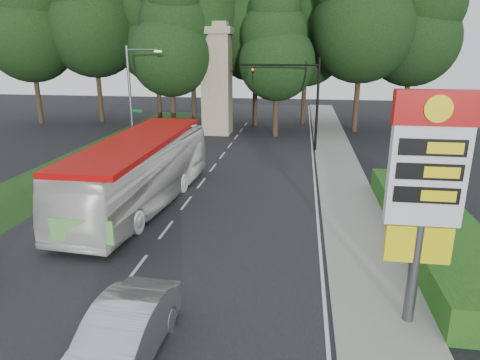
# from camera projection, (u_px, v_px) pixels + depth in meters

# --- Properties ---
(ground) EXTENTS (120.00, 120.00, 0.00)m
(ground) POSITION_uv_depth(u_px,v_px,m) (86.00, 337.00, 12.13)
(ground) COLOR black
(ground) RESTS_ON ground
(road_surface) EXTENTS (14.00, 80.00, 0.02)m
(road_surface) POSITION_uv_depth(u_px,v_px,m) (191.00, 197.00, 23.47)
(road_surface) COLOR black
(road_surface) RESTS_ON ground
(sidewalk_right) EXTENTS (3.00, 80.00, 0.12)m
(sidewalk_right) POSITION_uv_depth(u_px,v_px,m) (349.00, 204.00, 22.31)
(sidewalk_right) COLOR gray
(sidewalk_right) RESTS_ON ground
(grass_verge_left) EXTENTS (5.00, 50.00, 0.02)m
(grass_verge_left) POSITION_uv_depth(u_px,v_px,m) (82.00, 163.00, 30.43)
(grass_verge_left) COLOR #193814
(grass_verge_left) RESTS_ON ground
(hedge) EXTENTS (3.00, 14.00, 1.20)m
(hedge) POSITION_uv_depth(u_px,v_px,m) (433.00, 228.00, 17.96)
(hedge) COLOR #1E4D14
(hedge) RESTS_ON ground
(gas_station_pylon) EXTENTS (2.10, 0.45, 6.85)m
(gas_station_pylon) POSITION_uv_depth(u_px,v_px,m) (426.00, 181.00, 11.45)
(gas_station_pylon) COLOR #59595E
(gas_station_pylon) RESTS_ON ground
(traffic_signal_mast) EXTENTS (6.10, 0.35, 7.20)m
(traffic_signal_mast) POSITION_uv_depth(u_px,v_px,m) (301.00, 91.00, 32.66)
(traffic_signal_mast) COLOR black
(traffic_signal_mast) RESTS_ON ground
(streetlight_signs) EXTENTS (2.75, 0.98, 8.00)m
(streetlight_signs) POSITION_uv_depth(u_px,v_px,m) (133.00, 94.00, 32.57)
(streetlight_signs) COLOR #59595E
(streetlight_signs) RESTS_ON ground
(monument) EXTENTS (3.00, 3.00, 10.05)m
(monument) POSITION_uv_depth(u_px,v_px,m) (217.00, 79.00, 39.25)
(monument) COLOR gray
(monument) RESTS_ON ground
(tree_far_west) EXTENTS (8.96, 8.96, 17.60)m
(tree_far_west) POSITION_uv_depth(u_px,v_px,m) (27.00, 18.00, 43.13)
(tree_far_west) COLOR #2D2116
(tree_far_west) RESTS_ON ground
(tree_west_mid) EXTENTS (9.80, 9.80, 19.25)m
(tree_west_mid) POSITION_uv_depth(u_px,v_px,m) (92.00, 8.00, 43.91)
(tree_west_mid) COLOR #2D2116
(tree_west_mid) RESTS_ON ground
(tree_west_near) EXTENTS (8.40, 8.40, 16.50)m
(tree_west_near) POSITION_uv_depth(u_px,v_px,m) (155.00, 26.00, 45.49)
(tree_west_near) COLOR #2D2116
(tree_west_near) RESTS_ON ground
(tree_center_left) EXTENTS (10.08, 10.08, 19.80)m
(tree_center_left) POSITION_uv_depth(u_px,v_px,m) (191.00, 1.00, 40.44)
(tree_center_left) COLOR #2D2116
(tree_center_left) RESTS_ON ground
(tree_center_right) EXTENTS (9.24, 9.24, 18.15)m
(tree_center_right) POSITION_uv_depth(u_px,v_px,m) (256.00, 14.00, 41.81)
(tree_center_right) COLOR #2D2116
(tree_center_right) RESTS_ON ground
(tree_east_near) EXTENTS (8.12, 8.12, 15.95)m
(tree_east_near) POSITION_uv_depth(u_px,v_px,m) (307.00, 29.00, 43.42)
(tree_east_near) COLOR #2D2116
(tree_east_near) RESTS_ON ground
(tree_east_mid) EXTENTS (9.52, 9.52, 18.70)m
(tree_east_mid) POSITION_uv_depth(u_px,v_px,m) (364.00, 7.00, 38.47)
(tree_east_mid) COLOR #2D2116
(tree_east_mid) RESTS_ON ground
(tree_far_east) EXTENTS (8.68, 8.68, 17.05)m
(tree_far_east) POSITION_uv_depth(u_px,v_px,m) (415.00, 20.00, 39.98)
(tree_far_east) COLOR #2D2116
(tree_far_east) RESTS_ON ground
(tree_monument_left) EXTENTS (7.28, 7.28, 14.30)m
(tree_monument_left) POSITION_uv_depth(u_px,v_px,m) (170.00, 38.00, 37.78)
(tree_monument_left) COLOR #2D2116
(tree_monument_left) RESTS_ON ground
(tree_monument_right) EXTENTS (6.72, 6.72, 13.20)m
(tree_monument_right) POSITION_uv_depth(u_px,v_px,m) (277.00, 46.00, 37.17)
(tree_monument_right) COLOR #2D2116
(tree_monument_right) RESTS_ON ground
(transit_bus) EXTENTS (3.96, 12.90, 3.54)m
(transit_bus) POSITION_uv_depth(u_px,v_px,m) (140.00, 173.00, 21.75)
(transit_bus) COLOR white
(transit_bus) RESTS_ON ground
(sedan_silver) EXTENTS (1.86, 4.86, 1.58)m
(sedan_silver) POSITION_uv_depth(u_px,v_px,m) (122.00, 337.00, 10.94)
(sedan_silver) COLOR #ABAFB3
(sedan_silver) RESTS_ON ground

